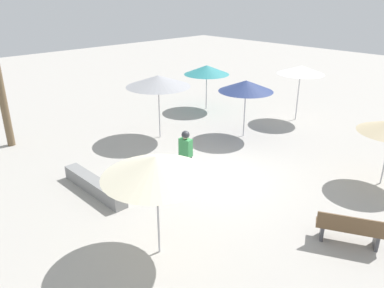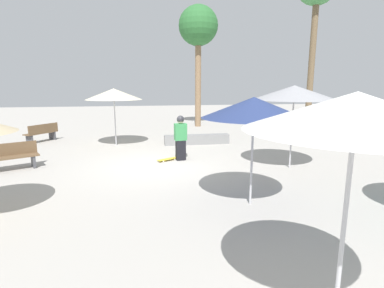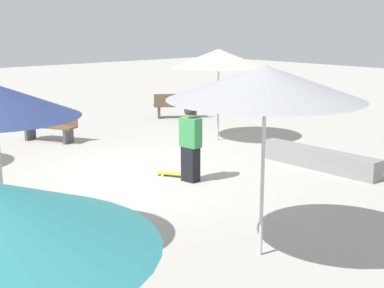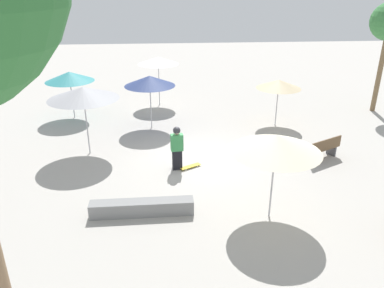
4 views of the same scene
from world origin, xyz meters
The scene contains 11 objects.
ground_plane centered at (0.00, 0.00, 0.00)m, with size 60.00×60.00×0.00m, color #ADA8A0.
skater_main centered at (0.65, -0.87, 0.86)m, with size 0.29×0.45×1.60m.
skateboard centered at (0.62, -0.40, 0.06)m, with size 0.56×0.80×0.07m.
concrete_ledge centered at (3.45, -2.01, 0.22)m, with size 0.44×2.96×0.44m.
bench_near centered at (5.29, 5.12, 0.43)m, with size 1.57×1.27×0.85m.
bench_far centered at (0.29, 4.59, 0.43)m, with size 1.13×1.62×0.85m.
shade_umbrella_navy centered at (-3.66, -1.86, 2.18)m, with size 2.26×2.26×2.40m.
shade_umbrella_cream centered at (3.83, 1.61, 2.26)m, with size 2.45×2.45×2.51m.
shade_umbrella_grey centered at (-0.99, -4.22, 2.42)m, with size 2.62×2.62×2.64m.
shade_umbrella_white centered at (-7.18, -1.48, 2.40)m, with size 2.16×2.16×2.59m.
palm_tree_left centered at (9.39, -3.22, 6.08)m, with size 2.44×2.44×7.48m.
Camera 2 is at (-9.72, 0.56, 2.65)m, focal length 28.00 mm.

